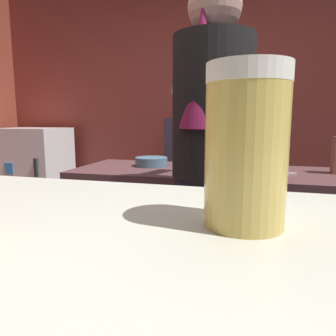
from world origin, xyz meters
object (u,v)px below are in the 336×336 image
mixing_bowl (151,162)px  bottle_olive_oil (194,111)px  mini_fridge (36,177)px  bottle_soy (212,108)px  bottle_vinegar (176,110)px  bartender (211,159)px  chefs_knife (273,174)px  bottle_hot_sauce (249,108)px  pint_glass_far (246,147)px

mixing_bowl → bottle_olive_oil: size_ratio=1.17×
mini_fridge → bottle_soy: 2.09m
mini_fridge → bottle_vinegar: 1.73m
mini_fridge → bottle_vinegar: bearing=9.6°
bartender → bottle_olive_oil: size_ratio=10.04×
mini_fridge → bartender: (2.17, -1.61, 0.47)m
chefs_knife → bartender: bearing=-139.4°
mixing_bowl → chefs_knife: (0.72, -0.11, -0.02)m
mini_fridge → bottle_olive_oil: bottle_olive_oil is taller
bottle_olive_oil → bottle_soy: (0.18, -0.05, 0.02)m
mixing_bowl → chefs_knife: mixing_bowl is taller
mixing_bowl → bottle_hot_sauce: size_ratio=0.83×
bartender → bottle_hot_sauce: 1.82m
mixing_bowl → bottle_vinegar: bottle_vinegar is taller
bartender → chefs_knife: 0.51m
bartender → pint_glass_far: bartender is taller
bartender → bottle_soy: 1.74m
mini_fridge → bottle_vinegar: (1.55, 0.26, 0.73)m
bartender → chefs_knife: bearing=-15.9°
bottle_hot_sauce → chefs_knife: bearing=-83.4°
chefs_knife → pint_glass_far: (-0.11, -1.47, 0.26)m
pint_glass_far → bottle_soy: bearing=98.0°
chefs_knife → mixing_bowl: bearing=156.6°
mini_fridge → mixing_bowl: (1.73, -1.09, 0.37)m
chefs_knife → bottle_soy: bearing=96.6°
bottle_soy → bartender: bearing=-82.6°
bottle_hot_sauce → bottle_soy: size_ratio=1.04×
mini_fridge → bottle_soy: (1.95, 0.09, 0.74)m
pint_glass_far → bottle_vinegar: size_ratio=0.65×
chefs_knife → bottle_soy: bottle_soy is taller
bartender → mixing_bowl: (-0.44, 0.52, -0.09)m
bottle_vinegar → pint_glass_far: bearing=-75.0°
chefs_knife → bottle_soy: 1.44m
mixing_bowl → bottle_soy: 1.26m
mixing_bowl → bartender: bearing=-49.6°
mini_fridge → bottle_vinegar: size_ratio=5.04×
bottle_olive_oil → bottle_soy: bottle_soy is taller
mixing_bowl → pint_glass_far: bearing=-68.9°
bottle_vinegar → bottle_olive_oil: bearing=-28.9°
bottle_soy → bottle_vinegar: bearing=156.7°
pint_glass_far → bottle_hot_sauce: size_ratio=0.58×
bottle_soy → pint_glass_far: bearing=-82.0°
mixing_bowl → bottle_hot_sauce: bottle_hot_sauce is taller
mini_fridge → bottle_soy: bottle_soy is taller
bartender → pint_glass_far: bearing=-152.0°
mixing_bowl → bottle_soy: bottle_soy is taller
chefs_knife → mini_fridge: bearing=139.2°
mini_fridge → bartender: bearing=-36.6°
bartender → bottle_soy: bearing=26.4°
mini_fridge → bottle_soy: bearing=2.6°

